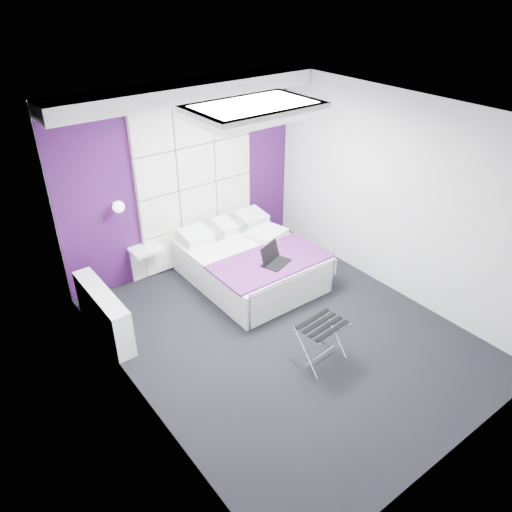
{
  "coord_description": "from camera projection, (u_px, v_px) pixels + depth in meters",
  "views": [
    {
      "loc": [
        -3.11,
        -3.53,
        3.84
      ],
      "look_at": [
        -0.16,
        0.35,
        0.98
      ],
      "focal_mm": 35.0,
      "sensor_mm": 36.0,
      "label": 1
    }
  ],
  "objects": [
    {
      "name": "floor",
      "position": [
        284.0,
        333.0,
        5.99
      ],
      "size": [
        4.4,
        4.4,
        0.0
      ],
      "primitive_type": "plane",
      "color": "black",
      "rests_on": "ground"
    },
    {
      "name": "ceiling",
      "position": [
        292.0,
        116.0,
        4.67
      ],
      "size": [
        4.4,
        4.4,
        0.0
      ],
      "primitive_type": "plane",
      "rotation": [
        3.14,
        0.0,
        0.0
      ],
      "color": "white",
      "rests_on": "wall_back"
    },
    {
      "name": "wall_back",
      "position": [
        184.0,
        178.0,
        6.84
      ],
      "size": [
        3.6,
        0.0,
        3.6
      ],
      "primitive_type": "plane",
      "rotation": [
        1.57,
        0.0,
        0.0
      ],
      "color": "silver",
      "rests_on": "floor"
    },
    {
      "name": "wall_left",
      "position": [
        132.0,
        297.0,
        4.39
      ],
      "size": [
        0.0,
        4.4,
        4.4
      ],
      "primitive_type": "plane",
      "rotation": [
        1.57,
        0.0,
        1.57
      ],
      "color": "silver",
      "rests_on": "floor"
    },
    {
      "name": "wall_right",
      "position": [
        397.0,
        197.0,
        6.27
      ],
      "size": [
        0.0,
        4.4,
        4.4
      ],
      "primitive_type": "plane",
      "rotation": [
        1.57,
        0.0,
        -1.57
      ],
      "color": "silver",
      "rests_on": "floor"
    },
    {
      "name": "accent_wall",
      "position": [
        185.0,
        178.0,
        6.84
      ],
      "size": [
        3.58,
        0.02,
        2.58
      ],
      "primitive_type": "cube",
      "color": "#3B1048",
      "rests_on": "wall_back"
    },
    {
      "name": "soffit",
      "position": [
        187.0,
        91.0,
        6.06
      ],
      "size": [
        3.58,
        0.5,
        0.2
      ],
      "primitive_type": "cube",
      "color": "white",
      "rests_on": "wall_back"
    },
    {
      "name": "headboard",
      "position": [
        196.0,
        185.0,
        6.95
      ],
      "size": [
        1.8,
        0.08,
        2.3
      ],
      "primitive_type": null,
      "color": "silver",
      "rests_on": "wall_back"
    },
    {
      "name": "skylight",
      "position": [
        254.0,
        109.0,
        5.11
      ],
      "size": [
        1.36,
        0.86,
        0.12
      ],
      "primitive_type": null,
      "color": "white",
      "rests_on": "ceiling"
    },
    {
      "name": "wall_lamp",
      "position": [
        117.0,
        206.0,
        6.24
      ],
      "size": [
        0.15,
        0.15,
        0.15
      ],
      "primitive_type": "sphere",
      "color": "white",
      "rests_on": "wall_back"
    },
    {
      "name": "radiator",
      "position": [
        104.0,
        313.0,
        5.85
      ],
      "size": [
        0.22,
        1.2,
        0.6
      ],
      "primitive_type": "cube",
      "color": "white",
      "rests_on": "floor"
    },
    {
      "name": "bed",
      "position": [
        250.0,
        262.0,
        6.88
      ],
      "size": [
        1.54,
        1.85,
        0.66
      ],
      "color": "white",
      "rests_on": "floor"
    },
    {
      "name": "nightstand",
      "position": [
        146.0,
        250.0,
        6.73
      ],
      "size": [
        0.41,
        0.32,
        0.05
      ],
      "primitive_type": "cube",
      "color": "white",
      "rests_on": "wall_back"
    },
    {
      "name": "luggage_rack",
      "position": [
        321.0,
        342.0,
        5.47
      ],
      "size": [
        0.51,
        0.37,
        0.5
      ],
      "rotation": [
        0.0,
        0.0,
        0.09
      ],
      "color": "silver",
      "rests_on": "floor"
    },
    {
      "name": "laptop",
      "position": [
        274.0,
        258.0,
        6.39
      ],
      "size": [
        0.36,
        0.26,
        0.26
      ],
      "rotation": [
        0.0,
        0.0,
        0.35
      ],
      "color": "black",
      "rests_on": "bed"
    }
  ]
}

